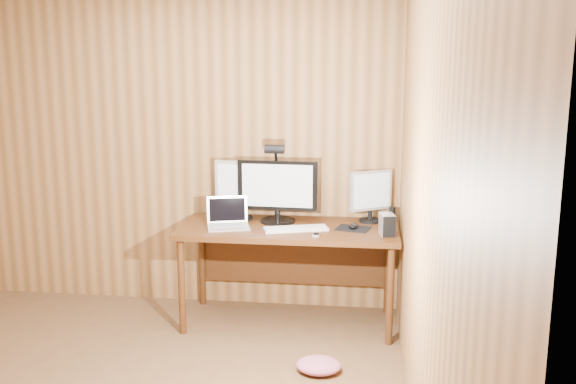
% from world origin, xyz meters
% --- Properties ---
extents(room_shell, '(4.00, 4.00, 4.00)m').
position_xyz_m(room_shell, '(0.00, 0.00, 1.25)').
color(room_shell, brown).
rests_on(room_shell, ground).
extents(desk, '(1.60, 0.70, 0.75)m').
position_xyz_m(desk, '(0.93, 1.70, 0.63)').
color(desk, '#44230E').
rests_on(desk, floor).
extents(monitor_center, '(0.60, 0.26, 0.47)m').
position_xyz_m(monitor_center, '(0.83, 1.75, 1.00)').
color(monitor_center, black).
rests_on(monitor_center, desk).
extents(monitor_left, '(0.40, 0.19, 0.45)m').
position_xyz_m(monitor_left, '(0.53, 1.81, 0.99)').
color(monitor_left, black).
rests_on(monitor_left, desk).
extents(monitor_right, '(0.31, 0.21, 0.39)m').
position_xyz_m(monitor_right, '(1.52, 1.84, 0.96)').
color(monitor_right, black).
rests_on(monitor_right, desk).
extents(laptop, '(0.35, 0.31, 0.21)m').
position_xyz_m(laptop, '(0.49, 1.58, 0.80)').
color(laptop, silver).
rests_on(laptop, desk).
extents(keyboard, '(0.48, 0.27, 0.02)m').
position_xyz_m(keyboard, '(0.99, 1.54, 0.76)').
color(keyboard, white).
rests_on(keyboard, desk).
extents(mousepad, '(0.27, 0.24, 0.00)m').
position_xyz_m(mousepad, '(1.40, 1.63, 0.75)').
color(mousepad, black).
rests_on(mousepad, desk).
extents(mouse, '(0.10, 0.13, 0.04)m').
position_xyz_m(mouse, '(1.40, 1.63, 0.77)').
color(mouse, black).
rests_on(mouse, mousepad).
extents(hard_drive, '(0.12, 0.15, 0.15)m').
position_xyz_m(hard_drive, '(1.64, 1.49, 0.82)').
color(hard_drive, silver).
rests_on(hard_drive, desk).
extents(phone, '(0.06, 0.10, 0.01)m').
position_xyz_m(phone, '(1.15, 1.41, 0.76)').
color(phone, silver).
rests_on(phone, desk).
extents(speaker, '(0.05, 0.05, 0.11)m').
position_xyz_m(speaker, '(1.69, 1.88, 0.81)').
color(speaker, black).
rests_on(speaker, desk).
extents(desk_lamp, '(0.14, 0.21, 0.63)m').
position_xyz_m(desk_lamp, '(0.81, 1.80, 1.14)').
color(desk_lamp, black).
rests_on(desk_lamp, desk).
extents(fabric_pile, '(0.30, 0.25, 0.09)m').
position_xyz_m(fabric_pile, '(1.22, 0.87, 0.05)').
color(fabric_pile, '#B8596F').
rests_on(fabric_pile, floor).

